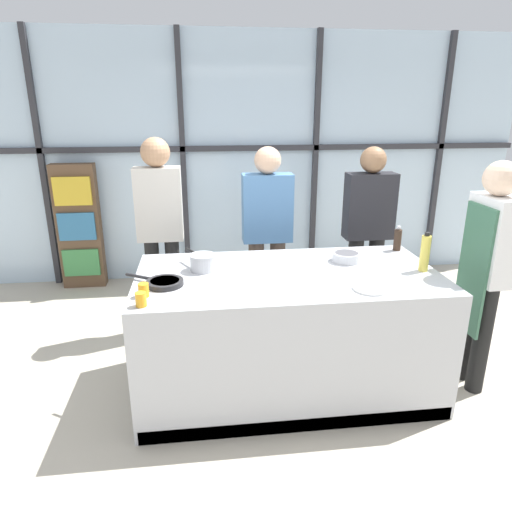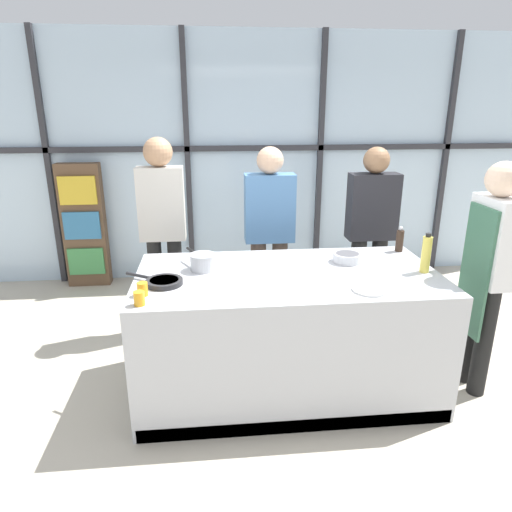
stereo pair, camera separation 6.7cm
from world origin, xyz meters
name	(u,v)px [view 2 (the right image)]	position (x,y,z in m)	size (l,w,h in m)	color
ground_plane	(285,385)	(0.00, 0.00, 0.00)	(18.00, 18.00, 0.00)	#BCB29E
back_window_wall	(254,160)	(0.00, 2.43, 1.40)	(6.40, 0.10, 2.80)	silver
bookshelf	(84,226)	(-1.96, 2.25, 0.71)	(0.47, 0.19, 1.41)	brown
demo_island	(286,332)	(0.00, 0.00, 0.45)	(2.11, 1.07, 0.91)	#B7BABF
chef	(488,264)	(1.38, -0.14, 0.98)	(0.24, 0.38, 1.68)	black
spectator_far_left	(163,223)	(-0.95, 1.02, 1.03)	(0.40, 0.25, 1.77)	black
spectator_center_left	(269,229)	(0.00, 1.02, 0.95)	(0.44, 0.24, 1.68)	#47382D
spectator_center_right	(371,227)	(0.95, 1.02, 0.95)	(0.45, 0.23, 1.67)	black
frying_pan	(163,282)	(-0.85, -0.12, 0.93)	(0.39, 0.30, 0.04)	#232326
saucepan	(203,261)	(-0.59, 0.13, 0.97)	(0.22, 0.32, 0.12)	silver
white_plate	(370,289)	(0.46, -0.36, 0.91)	(0.23, 0.23, 0.01)	white
mixing_bowl	(347,257)	(0.48, 0.19, 0.94)	(0.21, 0.21, 0.07)	silver
oil_bottle	(426,254)	(0.95, -0.07, 1.04)	(0.07, 0.07, 0.28)	#E0CC4C
pepper_grinder	(400,240)	(0.96, 0.40, 1.00)	(0.06, 0.06, 0.21)	#332319
juice_glass_near	(139,298)	(-0.95, -0.43, 0.95)	(0.07, 0.07, 0.09)	orange
juice_glass_far	(142,289)	(-0.95, -0.29, 0.95)	(0.07, 0.07, 0.09)	orange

